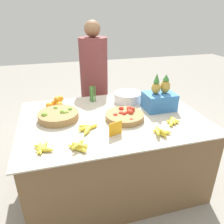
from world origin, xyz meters
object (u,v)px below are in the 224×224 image
(price_sign, at_px, (115,129))
(vendor_person, at_px, (94,88))
(tomato_basket, at_px, (125,116))
(metal_bowl, at_px, (127,97))
(produce_crate, at_px, (159,98))
(lime_bowl, at_px, (59,115))

(price_sign, distance_m, vendor_person, 1.26)
(price_sign, bearing_deg, tomato_basket, 37.81)
(metal_bowl, height_order, vendor_person, vendor_person)
(produce_crate, height_order, vendor_person, vendor_person)
(produce_crate, bearing_deg, vendor_person, 118.16)
(lime_bowl, bearing_deg, metal_bowl, 17.66)
(lime_bowl, distance_m, metal_bowl, 0.78)
(metal_bowl, xyz_separation_m, price_sign, (-0.33, -0.64, 0.01))
(lime_bowl, distance_m, price_sign, 0.58)
(lime_bowl, xyz_separation_m, tomato_basket, (0.58, -0.16, -0.00))
(metal_bowl, bearing_deg, produce_crate, -49.55)
(price_sign, height_order, vendor_person, vendor_person)
(metal_bowl, height_order, price_sign, price_sign)
(metal_bowl, relative_size, vendor_person, 0.19)
(price_sign, distance_m, produce_crate, 0.67)
(produce_crate, xyz_separation_m, vendor_person, (-0.47, 0.89, -0.15))
(lime_bowl, xyz_separation_m, metal_bowl, (0.74, 0.24, 0.01))
(tomato_basket, distance_m, produce_crate, 0.42)
(lime_bowl, distance_m, produce_crate, 0.98)
(metal_bowl, relative_size, produce_crate, 0.80)
(tomato_basket, relative_size, produce_crate, 0.96)
(tomato_basket, xyz_separation_m, produce_crate, (0.40, 0.12, 0.08))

